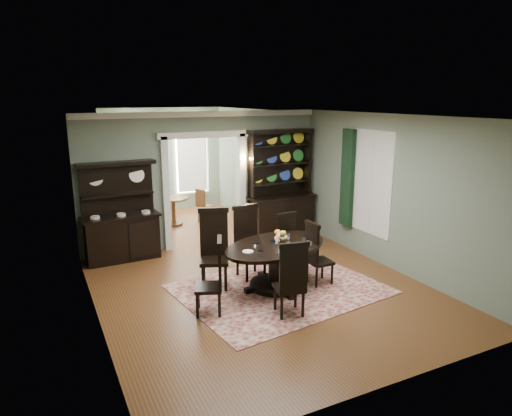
{
  "coord_description": "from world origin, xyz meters",
  "views": [
    {
      "loc": [
        -3.4,
        -6.55,
        3.33
      ],
      "look_at": [
        0.12,
        0.6,
        1.36
      ],
      "focal_mm": 32.0,
      "sensor_mm": 36.0,
      "label": 1
    }
  ],
  "objects_px": {
    "welsh_dresser": "(281,199)",
    "parlor_table": "(173,207)",
    "dining_table": "(276,258)",
    "sideboard": "(121,226)"
  },
  "relations": [
    {
      "from": "welsh_dresser",
      "to": "parlor_table",
      "type": "distance_m",
      "value": 2.97
    },
    {
      "from": "welsh_dresser",
      "to": "dining_table",
      "type": "bearing_deg",
      "value": -123.74
    },
    {
      "from": "dining_table",
      "to": "welsh_dresser",
      "type": "relative_size",
      "value": 0.93
    },
    {
      "from": "dining_table",
      "to": "sideboard",
      "type": "distance_m",
      "value": 3.45
    },
    {
      "from": "sideboard",
      "to": "parlor_table",
      "type": "distance_m",
      "value": 2.68
    },
    {
      "from": "dining_table",
      "to": "welsh_dresser",
      "type": "distance_m",
      "value": 3.1
    },
    {
      "from": "sideboard",
      "to": "welsh_dresser",
      "type": "height_order",
      "value": "welsh_dresser"
    },
    {
      "from": "sideboard",
      "to": "welsh_dresser",
      "type": "distance_m",
      "value": 3.74
    },
    {
      "from": "dining_table",
      "to": "parlor_table",
      "type": "bearing_deg",
      "value": 77.81
    },
    {
      "from": "dining_table",
      "to": "sideboard",
      "type": "bearing_deg",
      "value": 110.97
    }
  ]
}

